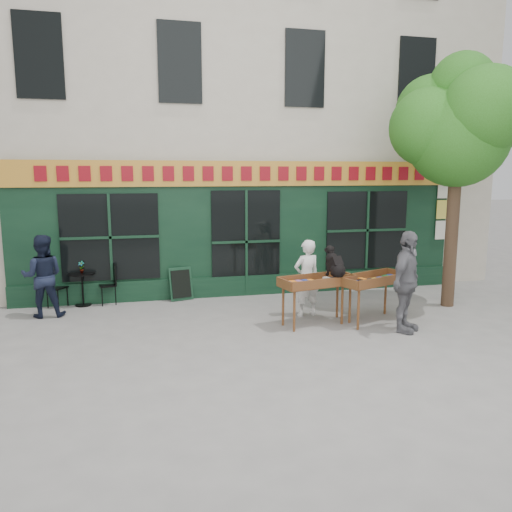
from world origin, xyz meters
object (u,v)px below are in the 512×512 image
at_px(book_cart_center, 317,284).
at_px(book_cart_right, 373,282).
at_px(man_left, 43,276).
at_px(man_right, 406,282).
at_px(woman, 307,278).
at_px(bistro_table, 82,282).
at_px(dog, 335,261).

bearing_deg(book_cart_center, book_cart_right, -16.63).
xyz_separation_m(book_cart_center, man_left, (-5.43, 1.83, 0.05)).
distance_m(book_cart_center, man_right, 1.70).
relative_size(woman, bistro_table, 2.15).
relative_size(book_cart_center, man_right, 0.82).
distance_m(man_right, bistro_table, 7.09).
height_order(book_cart_center, book_cart_right, same).
height_order(dog, book_cart_right, dog).
height_order(woman, bistro_table, woman).
bearing_deg(bistro_table, woman, -22.06).
relative_size(book_cart_center, dog, 2.67).
relative_size(book_cart_center, man_left, 0.92).
distance_m(dog, man_right, 1.41).
distance_m(book_cart_center, book_cart_right, 1.18).
distance_m(woman, man_left, 5.56).
bearing_deg(man_left, woman, 166.17).
bearing_deg(woman, man_right, 122.23).
height_order(book_cart_center, woman, woman).
height_order(bistro_table, man_left, man_left).
height_order(book_cart_center, dog, dog).
distance_m(book_cart_center, bistro_table, 5.39).
xyz_separation_m(book_cart_right, man_left, (-6.61, 1.91, 0.05)).
bearing_deg(bistro_table, man_right, -28.68).
relative_size(woman, man_left, 0.94).
relative_size(book_cart_center, book_cart_right, 0.99).
xyz_separation_m(book_cart_center, book_cart_right, (1.18, -0.08, 0.00)).
bearing_deg(woman, book_cart_right, 135.48).
bearing_deg(book_cart_center, man_left, 148.64).
xyz_separation_m(dog, bistro_table, (-5.08, 2.62, -0.75)).
relative_size(woman, man_right, 0.84).
relative_size(dog, book_cart_right, 0.37).
height_order(dog, man_right, man_right).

